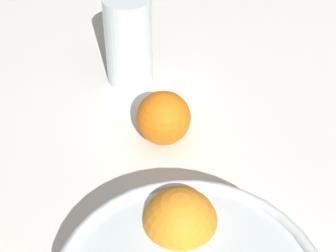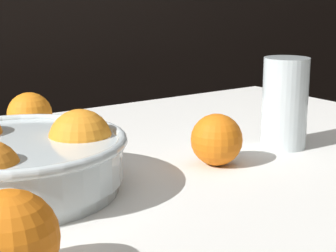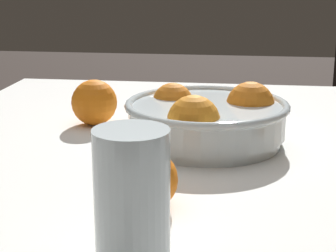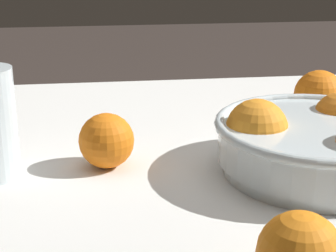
% 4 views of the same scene
% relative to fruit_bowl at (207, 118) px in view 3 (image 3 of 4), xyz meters
% --- Properties ---
extents(dining_table, '(1.22, 0.87, 0.75)m').
position_rel_fruit_bowl_xyz_m(dining_table, '(0.14, -0.05, -0.13)').
color(dining_table, white).
rests_on(dining_table, ground_plane).
extents(fruit_bowl, '(0.26, 0.26, 0.09)m').
position_rel_fruit_bowl_xyz_m(fruit_bowl, '(0.00, 0.00, 0.00)').
color(fruit_bowl, silver).
rests_on(fruit_bowl, dining_table).
extents(juice_glass, '(0.07, 0.07, 0.14)m').
position_rel_fruit_bowl_xyz_m(juice_glass, '(0.40, -0.04, 0.02)').
color(juice_glass, '#F4A314').
rests_on(juice_glass, dining_table).
extents(orange_loose_near_bowl, '(0.07, 0.07, 0.07)m').
position_rel_fruit_bowl_xyz_m(orange_loose_near_bowl, '(0.26, -0.05, -0.01)').
color(orange_loose_near_bowl, orange).
rests_on(orange_loose_near_bowl, dining_table).
extents(orange_loose_aside, '(0.08, 0.08, 0.08)m').
position_rel_fruit_bowl_xyz_m(orange_loose_aside, '(-0.08, -0.20, -0.00)').
color(orange_loose_aside, orange).
rests_on(orange_loose_aside, dining_table).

